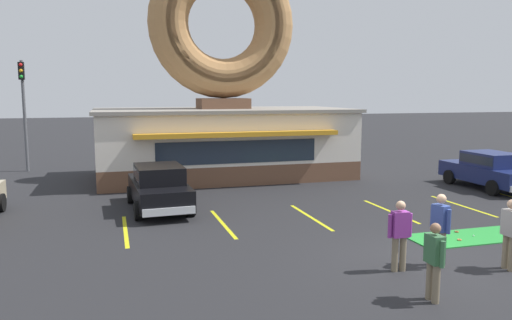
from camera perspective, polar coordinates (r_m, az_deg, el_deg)
ground_plane at (r=13.09m, az=18.63°, el=-11.08°), size 160.00×160.00×0.00m
donut_shop_building at (r=24.65m, az=-3.76°, el=6.77°), size 12.30×6.75×10.96m
putting_mat at (r=16.07m, az=24.69°, el=-7.85°), size 4.64×1.45×0.03m
mini_donut_near_right at (r=15.95m, az=27.05°, el=-7.98°), size 0.13×0.13×0.04m
mini_donut_mid_left at (r=16.99m, az=26.77°, el=-7.04°), size 0.13×0.13×0.04m
mini_donut_mid_centre at (r=16.04m, az=21.95°, el=-7.61°), size 0.13×0.13×0.04m
mini_donut_far_centre at (r=15.22m, az=22.23°, el=-8.43°), size 0.13×0.13×0.04m
golf_ball at (r=15.77m, az=23.61°, el=-7.94°), size 0.04×0.04×0.04m
car_navy at (r=23.76m, az=25.05°, el=-0.91°), size 2.00×4.57×1.60m
car_black at (r=18.02m, az=-11.04°, el=-2.86°), size 2.14×4.63×1.60m
pedestrian_blue_sweater_man at (r=13.13m, az=27.06°, el=-7.24°), size 0.24×0.60×1.68m
pedestrian_hooded_kid at (r=12.73m, az=20.30°, el=-7.10°), size 0.30×0.59×1.76m
pedestrian_leather_jacket_man at (r=10.62m, az=19.68°, el=-10.55°), size 0.24×0.60×1.60m
pedestrian_clipboard_woman at (r=12.09m, az=16.11°, el=-7.96°), size 0.59×0.27×1.67m
trash_bin at (r=21.84m, az=-15.19°, el=-2.14°), size 0.57×0.57×0.97m
traffic_light_pole at (r=28.78m, az=-25.04°, el=6.14°), size 0.28×0.47×5.80m
parking_stripe_far_left at (r=15.67m, az=-14.70°, el=-7.82°), size 0.12×3.60×0.01m
parking_stripe_left at (r=16.01m, az=-3.82°, el=-7.25°), size 0.12×3.60×0.01m
parking_stripe_mid_left at (r=16.89m, az=6.24°, el=-6.49°), size 0.12×3.60×0.01m
parking_stripe_centre at (r=18.22m, az=15.03°, el=-5.66°), size 0.12×3.60×0.01m
parking_stripe_mid_right at (r=19.92m, az=22.46°, el=-4.85°), size 0.12×3.60×0.01m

